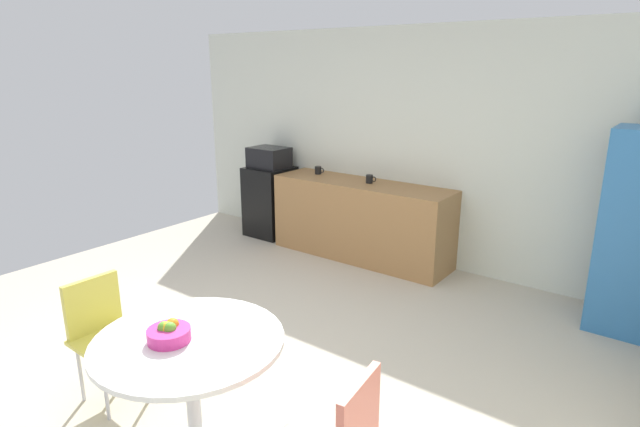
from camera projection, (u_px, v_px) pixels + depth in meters
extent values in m
plane|color=beige|center=(196.00, 361.00, 3.96)|extent=(6.00, 6.00, 0.00)
cube|color=silver|center=(395.00, 145.00, 5.90)|extent=(6.00, 0.10, 2.60)
cube|color=#9E7042|center=(361.00, 220.00, 5.99)|extent=(2.14, 0.60, 0.90)
cube|color=black|center=(270.00, 201.00, 6.81)|extent=(0.54, 0.54, 0.91)
cube|color=black|center=(269.00, 157.00, 6.65)|extent=(0.48, 0.38, 0.26)
cylinder|color=silver|center=(193.00, 396.00, 2.91)|extent=(0.08, 0.08, 0.72)
cylinder|color=white|center=(189.00, 341.00, 2.81)|extent=(1.04, 1.04, 0.03)
cube|color=#DB7260|center=(359.00, 418.00, 2.34)|extent=(0.09, 0.38, 0.38)
cylinder|color=silver|center=(149.00, 368.00, 3.48)|extent=(0.02, 0.02, 0.42)
cylinder|color=silver|center=(106.00, 390.00, 3.24)|extent=(0.02, 0.02, 0.42)
cylinder|color=silver|center=(123.00, 353.00, 3.67)|extent=(0.02, 0.02, 0.42)
cylinder|color=silver|center=(80.00, 373.00, 3.43)|extent=(0.02, 0.02, 0.42)
cube|color=#D8CC4C|center=(111.00, 341.00, 3.39)|extent=(0.43, 0.43, 0.03)
cube|color=#D8CC4C|center=(93.00, 305.00, 3.45)|extent=(0.05, 0.38, 0.38)
cylinder|color=#D8338C|center=(169.00, 335.00, 2.77)|extent=(0.23, 0.23, 0.07)
sphere|color=#66B233|center=(170.00, 328.00, 2.76)|extent=(0.07, 0.07, 0.07)
sphere|color=orange|center=(172.00, 324.00, 2.81)|extent=(0.07, 0.07, 0.07)
sphere|color=yellow|center=(166.00, 328.00, 2.77)|extent=(0.07, 0.07, 0.07)
sphere|color=#66B233|center=(164.00, 328.00, 2.77)|extent=(0.07, 0.07, 0.07)
cylinder|color=black|center=(318.00, 170.00, 6.30)|extent=(0.08, 0.08, 0.09)
torus|color=black|center=(322.00, 170.00, 6.27)|extent=(0.06, 0.01, 0.06)
cylinder|color=black|center=(369.00, 179.00, 5.82)|extent=(0.08, 0.08, 0.09)
torus|color=black|center=(374.00, 179.00, 5.78)|extent=(0.06, 0.01, 0.06)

